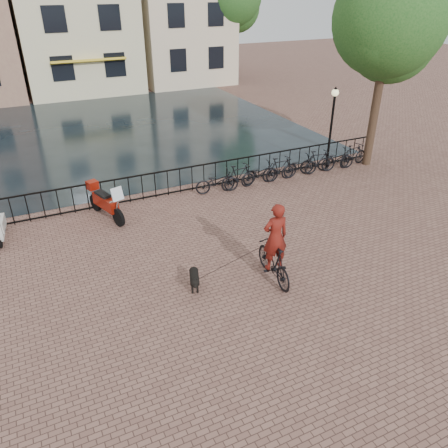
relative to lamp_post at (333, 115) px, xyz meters
name	(u,v)px	position (x,y,z in m)	size (l,w,h in m)	color
ground	(277,321)	(-7.20, -7.60, -2.38)	(100.00, 100.00, 0.00)	brown
canal_water	(114,131)	(-7.20, 9.70, -2.38)	(20.00, 20.00, 0.00)	black
railing	(168,183)	(-7.20, 0.40, -1.87)	(20.00, 0.05, 1.02)	black
canal_house_mid	(70,4)	(-6.70, 22.40, 3.52)	(8.00, 9.50, 11.80)	beige
tree_near_right	(390,19)	(2.00, -0.30, 3.60)	(4.48, 4.48, 8.24)	black
lamp_post	(333,115)	(0.00, 0.00, 0.00)	(0.30, 0.30, 3.45)	black
cyclist	(275,247)	(-6.39, -6.05, -1.36)	(0.89, 2.01, 2.69)	black
dog	(194,279)	(-8.52, -5.53, -2.08)	(0.56, 0.93, 0.60)	black
motorcycle	(105,199)	(-9.74, -0.48, -1.64)	(1.08, 2.11, 1.47)	maroon
parked_bike_0	(217,182)	(-5.40, -0.20, -1.93)	(0.60, 1.72, 0.90)	black
parked_bike_1	(239,176)	(-4.45, -0.20, -1.88)	(0.47, 1.66, 1.00)	black
parked_bike_2	(260,174)	(-3.50, -0.20, -1.93)	(0.60, 1.72, 0.90)	black
parked_bike_3	(280,169)	(-2.55, -0.20, -1.88)	(0.47, 1.66, 1.00)	black
parked_bike_4	(299,166)	(-1.60, -0.20, -1.93)	(0.60, 1.72, 0.90)	black
parked_bike_5	(318,162)	(-0.65, -0.20, -1.88)	(0.47, 1.66, 1.00)	black
parked_bike_6	(336,159)	(0.30, -0.20, -1.93)	(0.60, 1.72, 0.90)	black
parked_bike_7	(353,155)	(1.25, -0.20, -1.88)	(0.47, 1.66, 1.00)	black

